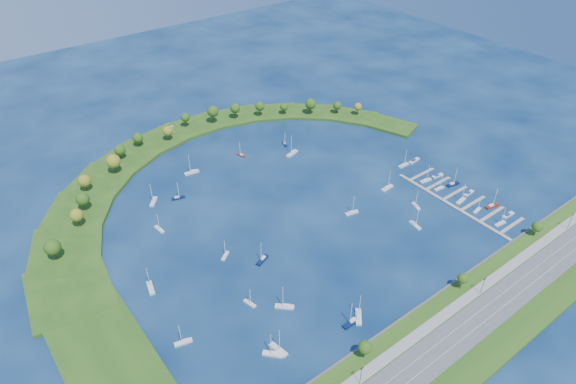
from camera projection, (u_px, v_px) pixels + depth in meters
ground at (286, 204)px, 302.72m from camera, size 700.00×700.00×0.00m
south_shoreline at (454, 336)px, 222.87m from camera, size 420.00×43.10×11.60m
breakwater at (179, 192)px, 310.82m from camera, size 286.74×247.64×2.00m
breakwater_trees at (184, 143)px, 341.36m from camera, size 244.04×94.81×14.26m
harbor_tower at (172, 129)px, 370.58m from camera, size 2.60×2.60×4.07m
dock_system at (459, 201)px, 305.05m from camera, size 24.28×82.00×1.60m
moored_boat_0 at (415, 225)px, 285.61m from camera, size 3.54×8.70×12.42m
moored_boat_1 at (154, 201)px, 303.63m from camera, size 7.95×8.90×13.75m
moored_boat_2 at (151, 288)px, 246.40m from camera, size 4.61×9.51×13.48m
moored_boat_3 at (262, 259)px, 262.56m from camera, size 8.98×5.52×12.79m
moored_boat_4 at (387, 188)px, 315.07m from camera, size 9.26×3.10×13.42m
moored_boat_5 at (352, 212)px, 294.77m from camera, size 8.53×3.92×12.11m
moored_boat_6 at (351, 322)px, 229.18m from camera, size 9.44×2.99×13.74m
moored_boat_7 at (159, 229)px, 282.87m from camera, size 3.05×8.04×11.54m
moored_boat_8 at (273, 354)px, 215.37m from camera, size 7.89×8.27×13.13m
moored_boat_9 at (285, 306)px, 236.79m from camera, size 8.43×8.12×13.45m
moored_boat_10 at (278, 349)px, 217.24m from camera, size 4.13×9.70×13.81m
moored_boat_11 at (292, 153)px, 348.57m from camera, size 10.69×5.67×15.14m
moored_boat_12 at (285, 144)px, 359.33m from camera, size 4.14×6.97×9.90m
moored_boat_13 at (241, 155)px, 347.17m from camera, size 3.81×7.08×10.03m
moored_boat_14 at (183, 342)px, 220.44m from camera, size 8.22×4.11×11.63m
moored_boat_15 at (225, 255)px, 265.12m from camera, size 6.85×5.85×10.41m
moored_boat_16 at (359, 317)px, 231.69m from camera, size 8.26×8.83×13.91m
moored_boat_17 at (250, 303)px, 238.58m from camera, size 3.54×7.17×10.15m
moored_boat_18 at (192, 172)px, 329.36m from camera, size 9.93×4.10×14.16m
moored_boat_19 at (416, 206)px, 300.13m from camera, size 4.50×7.87×11.17m
moored_boat_20 at (178, 197)px, 306.86m from camera, size 8.27×4.10×11.72m
docked_boat_0 at (500, 223)px, 286.76m from camera, size 7.83×2.99×11.23m
docked_boat_1 at (508, 215)px, 293.17m from camera, size 8.94×2.91×1.80m
docked_boat_2 at (477, 210)px, 296.76m from camera, size 7.39×3.14×10.53m
docked_boat_3 at (492, 206)px, 300.06m from camera, size 9.31×3.95×13.25m
docked_boat_4 at (461, 200)px, 304.21m from camera, size 8.89×3.62×12.69m
docked_boat_5 at (469, 193)px, 310.84m from camera, size 8.60×3.02×1.72m
docked_boat_6 at (439, 188)px, 314.85m from camera, size 7.51×2.77×10.79m
docked_boat_7 at (453, 184)px, 318.46m from camera, size 9.10×3.93×12.95m
docked_boat_8 at (426, 180)px, 321.81m from camera, size 8.58×3.51×12.25m
docked_boat_9 at (438, 176)px, 326.44m from camera, size 8.57×3.27×1.71m
docked_boat_10 at (404, 165)px, 336.47m from camera, size 8.27×2.35×12.15m
docked_boat_11 at (414, 161)px, 341.18m from camera, size 9.58×3.41×1.92m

